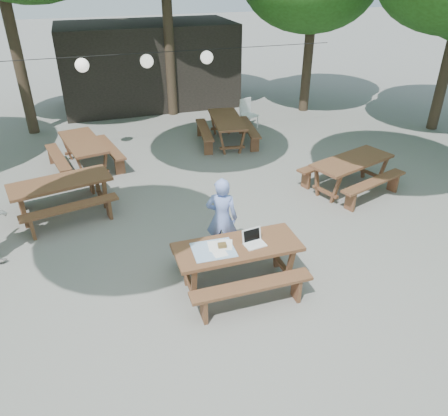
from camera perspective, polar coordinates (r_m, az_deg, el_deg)
name	(u,v)px	position (r m, az deg, el deg)	size (l,w,h in m)	color
ground	(228,273)	(7.55, 0.48, -8.50)	(80.00, 80.00, 0.00)	#62625D
pavilion	(148,65)	(16.62, -9.86, 17.98)	(6.00, 3.00, 2.80)	black
main_picnic_table	(237,264)	(7.11, 1.76, -7.31)	(2.00, 1.58, 0.75)	#53361D
picnic_table_nw	(63,197)	(9.65, -20.31, 1.40)	(2.19, 1.95, 0.75)	#53361D
picnic_table_ne	(350,174)	(10.44, 16.17, 4.27)	(2.30, 2.10, 0.75)	#53361D
picnic_table_far_w	(85,154)	(11.64, -17.73, 6.69)	(1.93, 2.18, 0.75)	#53361D
picnic_table_far_e	(227,131)	(12.74, 0.38, 10.08)	(1.83, 2.10, 0.75)	#53361D
woman	(222,218)	(7.58, -0.30, -1.31)	(0.55, 0.36, 1.52)	#7F97E8
plastic_chair	(249,120)	(14.11, 3.26, 11.45)	(0.57, 0.57, 0.90)	white
laptop	(253,240)	(6.93, 3.86, -4.22)	(0.36, 0.30, 0.24)	white
tabletop_clutter	(216,249)	(6.81, -1.11, -5.34)	(0.70, 0.58, 0.08)	teal
paper_lanterns	(147,61)	(11.96, -9.99, 18.39)	(9.00, 0.34, 0.38)	black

